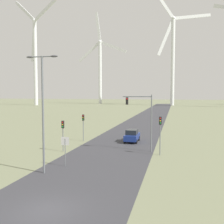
% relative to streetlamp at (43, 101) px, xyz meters
% --- Properties ---
extents(ground_plane, '(600.00, 600.00, 0.00)m').
position_rel_streetlamp_xyz_m(ground_plane, '(3.84, -6.83, -6.45)').
color(ground_plane, '#757A5B').
extents(road_surface, '(10.00, 240.00, 0.01)m').
position_rel_streetlamp_xyz_m(road_surface, '(3.84, 41.17, -6.44)').
color(road_surface, '#38383D').
rests_on(road_surface, ground).
extents(streetlamp, '(2.98, 0.32, 10.37)m').
position_rel_streetlamp_xyz_m(streetlamp, '(0.00, 0.00, 0.00)').
color(streetlamp, slate).
rests_on(streetlamp, ground).
extents(stop_sign_near, '(0.81, 0.07, 2.89)m').
position_rel_streetlamp_xyz_m(stop_sign_near, '(0.98, 2.44, -4.43)').
color(stop_sign_near, slate).
rests_on(stop_sign_near, ground).
extents(traffic_light_post_near_left, '(0.28, 0.33, 3.78)m').
position_rel_streetlamp_xyz_m(traffic_light_post_near_left, '(-1.97, 8.48, -3.68)').
color(traffic_light_post_near_left, slate).
rests_on(traffic_light_post_near_left, ground).
extents(traffic_light_post_near_right, '(0.28, 0.34, 4.45)m').
position_rel_streetlamp_xyz_m(traffic_light_post_near_right, '(9.67, 9.30, -3.20)').
color(traffic_light_post_near_right, slate).
rests_on(traffic_light_post_near_right, ground).
extents(traffic_light_post_mid_left, '(0.28, 0.34, 3.97)m').
position_rel_streetlamp_xyz_m(traffic_light_post_mid_left, '(-1.96, 15.71, -3.54)').
color(traffic_light_post_mid_left, slate).
rests_on(traffic_light_post_mid_left, ground).
extents(traffic_light_mast_overhead, '(3.62, 0.35, 6.96)m').
position_rel_streetlamp_xyz_m(traffic_light_mast_overhead, '(7.40, 10.94, -1.64)').
color(traffic_light_mast_overhead, slate).
rests_on(traffic_light_mast_overhead, ground).
extents(car_approaching, '(1.88, 4.10, 1.83)m').
position_rel_streetlamp_xyz_m(car_approaching, '(5.20, 16.77, -5.54)').
color(car_approaching, navy).
rests_on(car_approaching, ground).
extents(wind_turbine_far_left, '(38.34, 18.31, 65.55)m').
position_rel_streetlamp_xyz_m(wind_turbine_far_left, '(-70.83, 122.60, 24.94)').
color(wind_turbine_far_left, silver).
rests_on(wind_turbine_far_left, ground).
extents(wind_turbine_left, '(35.29, 4.34, 62.36)m').
position_rel_streetlamp_xyz_m(wind_turbine_left, '(-39.47, 153.84, 20.10)').
color(wind_turbine_left, silver).
rests_on(wind_turbine_left, ground).
extents(wind_turbine_center, '(35.42, 14.71, 69.89)m').
position_rel_streetlamp_xyz_m(wind_turbine_center, '(9.40, 139.77, 25.15)').
color(wind_turbine_center, silver).
rests_on(wind_turbine_center, ground).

